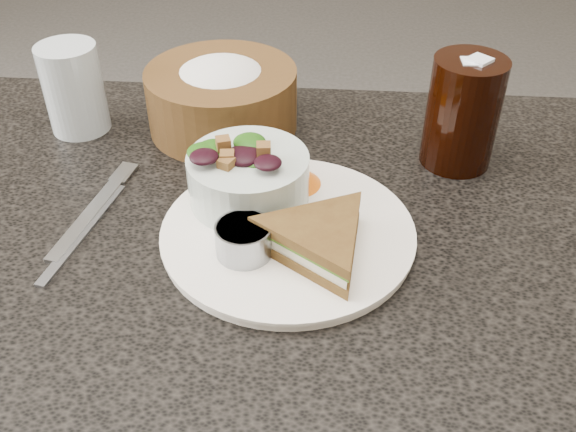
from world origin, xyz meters
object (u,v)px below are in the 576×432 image
Objects in this scene: water_glass at (74,89)px; bread_basket at (222,89)px; sandwich at (319,240)px; salad_bowl at (248,170)px; dining_table at (247,426)px; dressing_ramekin at (244,240)px; dinner_plate at (288,233)px; cola_glass at (463,108)px.

bread_basket is at bearing 5.44° from water_glass.
sandwich is 1.08× the size of salad_bowl.
dining_table is 16.93× the size of dressing_ramekin.
dressing_ramekin reaches higher than dinner_plate.
sandwich is 0.08m from dressing_ramekin.
water_glass is at bearing 147.51° from salad_bowl.
dinner_plate is at bearing -35.18° from water_glass.
dinner_plate is 0.37m from water_glass.
dinner_plate is 1.82× the size of cola_glass.
dining_table is at bearing -40.52° from water_glass.
dinner_plate is at bearing -6.22° from dining_table.
dressing_ramekin is (-0.08, -0.00, -0.00)m from sandwich.
dining_table is 8.38× the size of water_glass.
salad_bowl reaches higher than dressing_ramekin.
dinner_plate is at bearing 167.24° from sandwich.
salad_bowl is 0.68× the size of bread_basket.
bread_basket is at bearing 108.01° from salad_bowl.
dinner_plate is at bearing -65.18° from bread_basket.
dinner_plate is 2.29× the size of water_glass.
salad_bowl is (-0.08, 0.09, 0.02)m from sandwich.
bread_basket is at bearing 101.64° from dining_table.
bread_basket reaches higher than salad_bowl.
dressing_ramekin is at bearing -85.85° from salad_bowl.
dining_table is at bearing -78.36° from bread_basket.
sandwich is 0.27m from cola_glass.
cola_glass reaches higher than salad_bowl.
cola_glass is (0.20, 0.17, 0.07)m from dinner_plate.
salad_bowl is at bearing 74.79° from dining_table.
water_glass is at bearing 139.48° from dining_table.
dinner_plate is 0.27m from cola_glass.
bread_basket is at bearing 168.63° from cola_glass.
bread_basket is (-0.06, 0.18, 0.01)m from salad_bowl.
sandwich is 0.12m from salad_bowl.
bread_basket is (-0.07, 0.27, 0.03)m from dressing_ramekin.
dinner_plate is 0.26m from bread_basket.
dinner_plate reaches higher than dining_table.
dressing_ramekin is at bearing -141.93° from sandwich.
dressing_ramekin is 0.33m from cola_glass.
water_glass is (-0.24, 0.21, 0.43)m from dining_table.
sandwich reaches higher than dressing_ramekin.
sandwich reaches higher than dinner_plate.
dining_table is 0.42m from sandwich.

